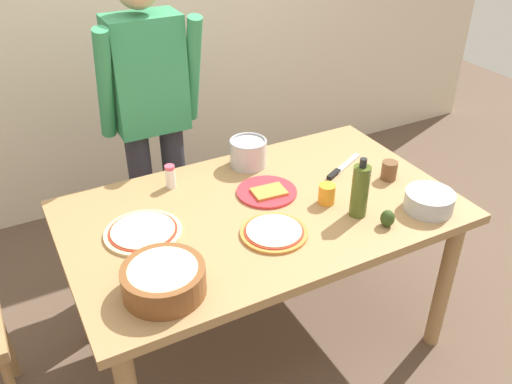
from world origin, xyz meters
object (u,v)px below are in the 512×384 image
Objects in this scene: pizza_raw_on_board at (143,232)px; avocado at (388,218)px; steel_pot at (248,152)px; cup_orange at (327,194)px; cup_small_brown at (389,170)px; olive_oil_bottle at (360,191)px; salt_shaker at (170,176)px; plate_with_slice at (267,192)px; mixing_bowl_steel at (429,201)px; dining_table at (262,226)px; chef_knife at (340,169)px; pizza_cooked_on_tray at (274,232)px; person_cook at (151,111)px; popcorn_bowl at (163,277)px.

avocado reaches higher than pizza_raw_on_board.
steel_pot reaches higher than cup_orange.
steel_pot is 2.04× the size of cup_small_brown.
olive_oil_bottle reaches higher than salt_shaker.
salt_shaker is at bearing 144.74° from plate_with_slice.
mixing_bowl_steel is (0.52, -0.42, 0.03)m from plate_with_slice.
salt_shaker is at bearing 129.18° from dining_table.
steel_pot is 0.64× the size of chef_knife.
pizza_cooked_on_tray is 1.01× the size of plate_with_slice.
person_cook is at bearing 104.94° from dining_table.
pizza_raw_on_board is at bearing 151.81° from pizza_cooked_on_tray.
salt_shaker is (0.25, 0.62, -0.01)m from popcorn_bowl.
salt_shaker is (-0.59, 0.55, -0.06)m from olive_oil_bottle.
avocado is (0.86, -0.40, 0.03)m from pizza_raw_on_board.
olive_oil_bottle reaches higher than dining_table.
plate_with_slice is at bearing 135.75° from cup_orange.
pizza_cooked_on_tray is (-0.04, -0.18, 0.10)m from dining_table.
steel_pot is 2.04× the size of cup_orange.
cup_orange is at bearing -38.65° from salt_shaker.
pizza_raw_on_board is 1.50× the size of mixing_bowl_steel.
olive_oil_bottle reaches higher than chef_knife.
person_cook reaches higher than steel_pot.
salt_shaker is 0.93m from avocado.
cup_small_brown is (0.54, -0.15, 0.03)m from plate_with_slice.
popcorn_bowl reaches higher than cup_small_brown.
plate_with_slice is 1.50× the size of steel_pot.
plate_with_slice is 2.45× the size of salt_shaker.
steel_pot is at bearing 110.54° from avocado.
dining_table is 5.34× the size of pizza_raw_on_board.
popcorn_bowl reaches higher than cup_orange.
olive_oil_bottle is 0.34m from cup_small_brown.
pizza_raw_on_board is at bearing 174.00° from cup_small_brown.
dining_table is 6.25× the size of olive_oil_bottle.
olive_oil_bottle is 3.01× the size of cup_small_brown.
pizza_cooked_on_tray is 0.66m from mixing_bowl_steel.
steel_pot is 0.39m from salt_shaker.
cup_orange reaches higher than pizza_cooked_on_tray.
cup_small_brown is at bearing -5.40° from dining_table.
person_cook is 0.74m from plate_with_slice.
cup_small_brown is (0.29, 0.16, -0.07)m from olive_oil_bottle.
plate_with_slice is 0.67m from mixing_bowl_steel.
steel_pot is (0.16, 0.53, 0.06)m from pizza_cooked_on_tray.
dining_table is at bearing -130.06° from plate_with_slice.
dining_table is 0.45m from salt_shaker.
avocado is at bearing -42.12° from dining_table.
pizza_cooked_on_tray is 0.32m from cup_orange.
cup_orange is (-0.34, 0.24, 0.00)m from mixing_bowl_steel.
pizza_raw_on_board reaches higher than chef_knife.
olive_oil_bottle is at bearing 114.59° from avocado.
pizza_raw_on_board is 1.73× the size of steel_pot.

